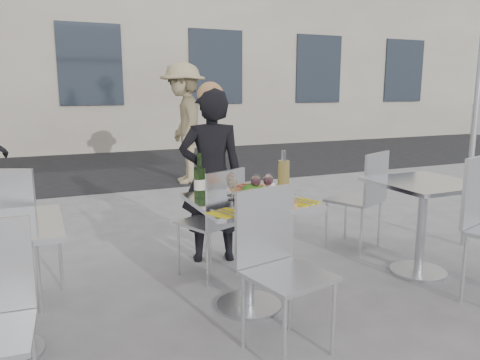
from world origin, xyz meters
name	(u,v)px	position (x,y,z in m)	size (l,w,h in m)	color
ground	(249,307)	(0.00, 0.00, 0.00)	(80.00, 80.00, 0.00)	slate
street_asphalt	(108,166)	(0.00, 6.50, 0.00)	(24.00, 5.00, 0.00)	black
main_table	(249,230)	(0.00, 0.00, 0.54)	(0.72, 0.72, 0.75)	#B7BABF
side_table_right	(423,208)	(1.50, 0.00, 0.54)	(0.72, 0.72, 0.75)	#B7BABF
chair_far	(216,214)	(-0.02, 0.56, 0.51)	(0.52, 0.52, 0.86)	silver
chair_near	(277,256)	(-0.05, -0.49, 0.54)	(0.49, 0.50, 0.91)	silver
side_chair_lfar	(11,226)	(-1.43, 0.61, 0.57)	(0.58, 0.59, 0.97)	silver
side_chair_rfar	(364,192)	(1.43, 0.64, 0.54)	(0.55, 0.56, 0.91)	silver
woman_diner	(211,177)	(0.09, 0.95, 0.73)	(0.53, 0.35, 1.46)	black
pedestrian_b	(184,123)	(0.88, 4.34, 0.93)	(1.21, 0.69, 1.87)	tan
pizza_near	(272,202)	(0.08, -0.17, 0.76)	(0.32, 0.32, 0.02)	tan
pizza_far	(250,189)	(0.11, 0.21, 0.77)	(0.33, 0.33, 0.03)	white
salad_plate	(253,191)	(0.06, 0.07, 0.79)	(0.22, 0.22, 0.09)	white
wine_bottle	(200,181)	(-0.28, 0.17, 0.86)	(0.07, 0.08, 0.29)	#2D521E
carafe	(284,175)	(0.31, 0.11, 0.87)	(0.08, 0.08, 0.29)	tan
sugar_shaker	(270,188)	(0.17, 0.04, 0.80)	(0.06, 0.06, 0.11)	white
wineglass_white_a	(232,183)	(-0.10, 0.03, 0.86)	(0.07, 0.07, 0.16)	white
wineglass_white_b	(231,179)	(-0.06, 0.15, 0.86)	(0.07, 0.07, 0.16)	white
wineglass_red_a	(256,181)	(0.06, 0.03, 0.86)	(0.07, 0.07, 0.16)	white
wineglass_red_b	(268,180)	(0.15, 0.02, 0.86)	(0.07, 0.07, 0.16)	white
napkin_left	(226,213)	(-0.27, -0.27, 0.75)	(0.24, 0.24, 0.01)	yellow
napkin_right	(302,202)	(0.27, -0.21, 0.75)	(0.23, 0.23, 0.01)	yellow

